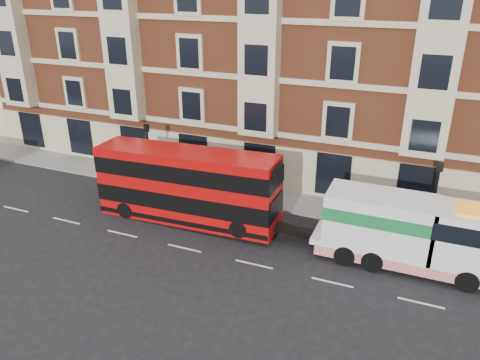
% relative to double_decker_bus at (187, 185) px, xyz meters
% --- Properties ---
extents(ground, '(120.00, 120.00, 0.00)m').
position_rel_double_decker_bus_xyz_m(ground, '(1.27, -2.85, -2.34)').
color(ground, black).
rests_on(ground, ground).
extents(sidewalk, '(90.00, 3.00, 0.15)m').
position_rel_double_decker_bus_xyz_m(sidewalk, '(1.27, 4.65, -2.26)').
color(sidewalk, slate).
rests_on(sidewalk, ground).
extents(victorian_terrace, '(45.00, 12.00, 20.40)m').
position_rel_double_decker_bus_xyz_m(victorian_terrace, '(1.77, 12.15, 7.73)').
color(victorian_terrace, brown).
rests_on(victorian_terrace, ground).
extents(lamp_post_west, '(0.35, 0.15, 4.35)m').
position_rel_double_decker_bus_xyz_m(lamp_post_west, '(-4.73, 3.35, 0.34)').
color(lamp_post_west, black).
rests_on(lamp_post_west, sidewalk).
extents(lamp_post_east, '(0.35, 0.15, 4.35)m').
position_rel_double_decker_bus_xyz_m(lamp_post_east, '(13.27, 3.35, 0.34)').
color(lamp_post_east, black).
rests_on(lamp_post_east, sidewalk).
extents(double_decker_bus, '(10.89, 2.50, 4.41)m').
position_rel_double_decker_bus_xyz_m(double_decker_bus, '(0.00, 0.00, 0.00)').
color(double_decker_bus, '#B80A0A').
rests_on(double_decker_bus, ground).
extents(tow_truck, '(8.72, 2.58, 3.63)m').
position_rel_double_decker_bus_xyz_m(tow_truck, '(12.06, 0.00, -0.41)').
color(tow_truck, white).
rests_on(tow_truck, ground).
extents(pedestrian, '(0.72, 0.64, 1.65)m').
position_rel_double_decker_bus_xyz_m(pedestrian, '(-4.44, 3.30, -1.36)').
color(pedestrian, black).
rests_on(pedestrian, sidewalk).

